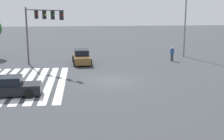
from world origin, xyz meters
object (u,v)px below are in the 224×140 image
at_px(car_1, 82,57).
at_px(street_light_pole_b, 186,13).
at_px(car_0, 10,87).
at_px(pedestrian, 172,53).
at_px(traffic_signal_mast, 40,22).

bearing_deg(car_1, street_light_pole_b, 101.01).
bearing_deg(car_0, car_1, 63.38).
bearing_deg(car_1, car_0, -27.58).
relative_size(car_1, street_light_pole_b, 0.48).
distance_m(car_0, pedestrian, 19.63).
bearing_deg(car_0, street_light_pole_b, 37.32).
distance_m(car_0, street_light_pole_b, 23.64).
distance_m(car_0, car_1, 12.69).
distance_m(pedestrian, street_light_pole_b, 5.72).
bearing_deg(pedestrian, car_0, -9.80).
relative_size(traffic_signal_mast, pedestrian, 3.74).
relative_size(car_0, car_1, 0.98).
relative_size(car_1, pedestrian, 2.67).
relative_size(car_0, street_light_pole_b, 0.47).
bearing_deg(traffic_signal_mast, pedestrian, 52.88).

